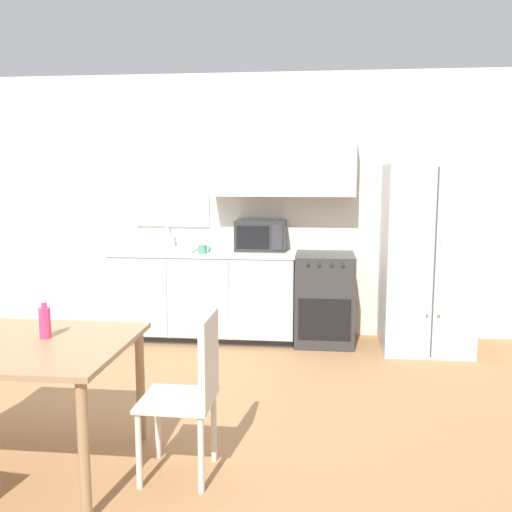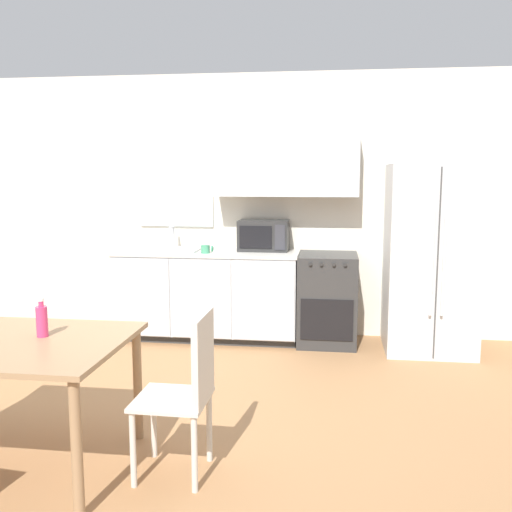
{
  "view_description": "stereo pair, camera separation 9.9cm",
  "coord_description": "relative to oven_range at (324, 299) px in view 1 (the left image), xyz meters",
  "views": [
    {
      "loc": [
        0.91,
        -3.83,
        1.68
      ],
      "look_at": [
        0.42,
        0.52,
        1.05
      ],
      "focal_mm": 40.0,
      "sensor_mm": 36.0,
      "label": 1
    },
    {
      "loc": [
        1.0,
        -3.82,
        1.68
      ],
      "look_at": [
        0.42,
        0.52,
        1.05
      ],
      "focal_mm": 40.0,
      "sensor_mm": 36.0,
      "label": 2
    }
  ],
  "objects": [
    {
      "name": "wall_back",
      "position": [
        -0.91,
        0.31,
        0.97
      ],
      "size": [
        12.0,
        0.38,
        2.7
      ],
      "color": "beige",
      "rests_on": "ground_plane"
    },
    {
      "name": "kitchen_sink",
      "position": [
        -1.61,
        0.01,
        0.48
      ],
      "size": [
        0.62,
        0.41,
        0.24
      ],
      "color": "#B7BABC",
      "rests_on": "kitchen_counter"
    },
    {
      "name": "dining_chair_side",
      "position": [
        -0.73,
        -2.66,
        0.09
      ],
      "size": [
        0.41,
        0.41,
        0.93
      ],
      "rotation": [
        0.0,
        0.0,
        1.55
      ],
      "color": "beige",
      "rests_on": "ground_plane"
    },
    {
      "name": "microwave",
      "position": [
        -0.65,
        0.11,
        0.62
      ],
      "size": [
        0.5,
        0.34,
        0.31
      ],
      "color": "#282828",
      "rests_on": "kitchen_counter"
    },
    {
      "name": "refrigerator",
      "position": [
        0.96,
        -0.07,
        0.44
      ],
      "size": [
        0.82,
        0.81,
        1.77
      ],
      "color": "silver",
      "rests_on": "ground_plane"
    },
    {
      "name": "ground_plane",
      "position": [
        -0.97,
        -1.78,
        -0.45
      ],
      "size": [
        12.0,
        12.0,
        0.0
      ],
      "primitive_type": "plane",
      "color": "#9E7047"
    },
    {
      "name": "coffee_mug",
      "position": [
        -1.19,
        -0.16,
        0.5
      ],
      "size": [
        0.12,
        0.09,
        0.08
      ],
      "color": "#3F8C66",
      "rests_on": "kitchen_counter"
    },
    {
      "name": "dining_table",
      "position": [
        -1.74,
        -2.7,
        0.22
      ],
      "size": [
        1.25,
        1.0,
        0.75
      ],
      "color": "#997551",
      "rests_on": "ground_plane"
    },
    {
      "name": "drink_bottle",
      "position": [
        -1.61,
        -2.6,
        0.4
      ],
      "size": [
        0.07,
        0.07,
        0.23
      ],
      "color": "#DB386B",
      "rests_on": "dining_table"
    },
    {
      "name": "oven_range",
      "position": [
        0.0,
        0.0,
        0.0
      ],
      "size": [
        0.58,
        0.64,
        0.9
      ],
      "color": "#2D2D2D",
      "rests_on": "ground_plane"
    },
    {
      "name": "kitchen_counter",
      "position": [
        -1.22,
        0.0,
        0.01
      ],
      "size": [
        1.86,
        0.63,
        0.91
      ],
      "color": "#333333",
      "rests_on": "ground_plane"
    }
  ]
}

